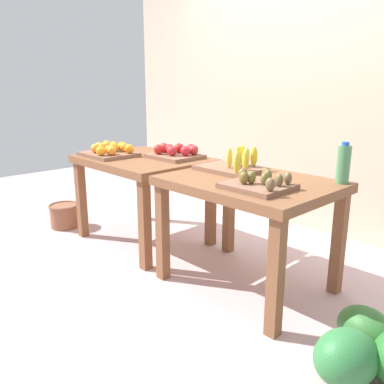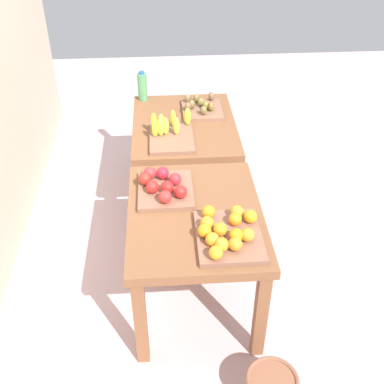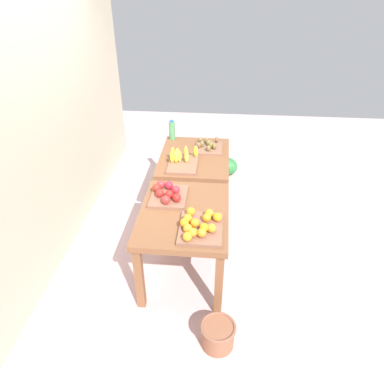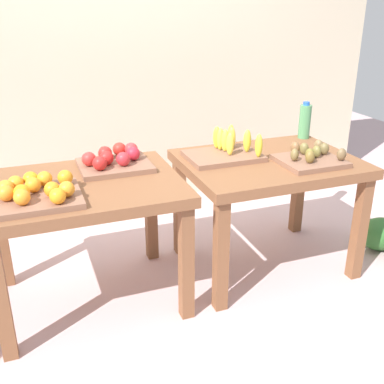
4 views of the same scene
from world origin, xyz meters
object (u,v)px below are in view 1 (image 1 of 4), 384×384
(display_table_right, at_px, (249,195))
(wicker_basket, at_px, (65,215))
(apple_bin, at_px, (176,153))
(watermelon_pile, at_px, (378,350))
(orange_bin, at_px, (110,151))
(kiwi_bin, at_px, (260,183))
(display_table_left, at_px, (143,170))
(water_bottle, at_px, (343,164))
(banana_crate, at_px, (234,165))

(display_table_right, bearing_deg, wicker_basket, -169.64)
(apple_bin, bearing_deg, watermelon_pile, -12.87)
(orange_bin, xyz_separation_m, kiwi_bin, (1.56, 0.01, -0.01))
(watermelon_pile, bearing_deg, wicker_basket, -178.04)
(kiwi_bin, relative_size, wicker_basket, 1.26)
(display_table_left, height_order, watermelon_pile, display_table_left)
(watermelon_pile, height_order, wicker_basket, watermelon_pile)
(display_table_right, distance_m, wicker_basket, 2.01)
(apple_bin, distance_m, water_bottle, 1.37)
(watermelon_pile, bearing_deg, apple_bin, 167.13)
(banana_crate, bearing_deg, water_bottle, 16.71)
(orange_bin, height_order, watermelon_pile, orange_bin)
(water_bottle, xyz_separation_m, wicker_basket, (-2.37, -0.67, -0.73))
(display_table_left, relative_size, watermelon_pile, 1.67)
(display_table_left, xyz_separation_m, wicker_basket, (-0.80, -0.35, -0.51))
(display_table_left, height_order, banana_crate, banana_crate)
(banana_crate, relative_size, watermelon_pile, 0.70)
(display_table_right, bearing_deg, kiwi_bin, -38.30)
(display_table_left, distance_m, orange_bin, 0.33)
(display_table_right, height_order, watermelon_pile, display_table_right)
(display_table_right, distance_m, orange_bin, 1.39)
(water_bottle, height_order, watermelon_pile, water_bottle)
(display_table_left, xyz_separation_m, orange_bin, (-0.25, -0.16, 0.15))
(orange_bin, height_order, apple_bin, apple_bin)
(display_table_right, relative_size, watermelon_pile, 1.67)
(kiwi_bin, distance_m, watermelon_pile, 1.01)
(orange_bin, distance_m, banana_crate, 1.17)
(apple_bin, height_order, banana_crate, banana_crate)
(display_table_right, height_order, orange_bin, orange_bin)
(kiwi_bin, xyz_separation_m, water_bottle, (0.26, 0.47, 0.09))
(display_table_right, height_order, kiwi_bin, kiwi_bin)
(apple_bin, distance_m, wicker_basket, 1.31)
(orange_bin, bearing_deg, water_bottle, 14.75)
(orange_bin, relative_size, kiwi_bin, 1.24)
(apple_bin, bearing_deg, banana_crate, -5.04)
(apple_bin, height_order, water_bottle, water_bottle)
(display_table_left, relative_size, kiwi_bin, 2.89)
(display_table_right, bearing_deg, watermelon_pile, -14.50)
(watermelon_pile, bearing_deg, orange_bin, 177.69)
(wicker_basket, bearing_deg, banana_crate, 15.55)
(apple_bin, relative_size, water_bottle, 1.59)
(display_table_left, xyz_separation_m, apple_bin, (0.21, 0.18, 0.15))
(orange_bin, bearing_deg, display_table_left, 31.90)
(orange_bin, height_order, kiwi_bin, orange_bin)
(kiwi_bin, height_order, wicker_basket, kiwi_bin)
(banana_crate, xyz_separation_m, wicker_basket, (-1.68, -0.47, -0.66))
(display_table_right, xyz_separation_m, wicker_basket, (-1.92, -0.35, -0.51))
(banana_crate, xyz_separation_m, kiwi_bin, (0.42, -0.27, -0.01))
(display_table_left, bearing_deg, apple_bin, 40.13)
(water_bottle, bearing_deg, banana_crate, -163.29)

